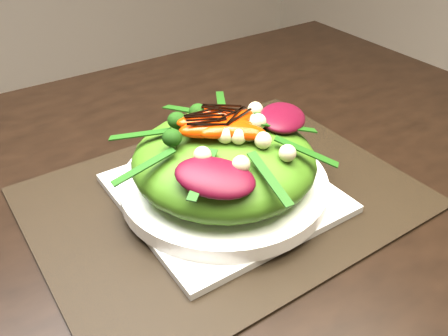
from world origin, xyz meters
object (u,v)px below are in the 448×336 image
placemat (224,197)px  lettuce_mound (224,160)px  dining_table (85,239)px  plate_base (224,193)px  salad_bowl (224,184)px  orange_segment (199,124)px

placemat → lettuce_mound: bearing=0.0°
dining_table → plate_base: 0.19m
dining_table → salad_bowl: bearing=-15.1°
salad_bowl → lettuce_mound: (0.00, 0.00, 0.04)m
placemat → dining_table: bearing=164.9°
dining_table → placemat: dining_table is taller
plate_base → orange_segment: orange_segment is taller
dining_table → orange_segment: dining_table is taller
lettuce_mound → orange_segment: 0.06m
orange_segment → dining_table: bearing=171.2°
salad_bowl → orange_segment: (-0.02, 0.02, 0.08)m
lettuce_mound → plate_base: bearing=180.0°
placemat → lettuce_mound: size_ratio=2.07×
dining_table → orange_segment: (0.16, -0.02, 0.13)m
lettuce_mound → salad_bowl: bearing=180.0°
lettuce_mound → orange_segment: size_ratio=3.47×
salad_bowl → plate_base: bearing=0.0°
lettuce_mound → dining_table: bearing=164.9°
plate_base → lettuce_mound: size_ratio=1.09×
dining_table → lettuce_mound: 0.20m
placemat → plate_base: (-0.00, 0.00, 0.01)m
dining_table → placemat: (0.18, -0.05, 0.02)m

